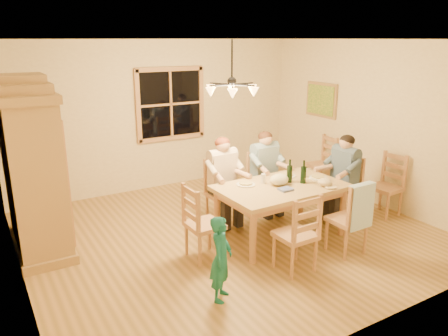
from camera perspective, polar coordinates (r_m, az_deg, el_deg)
floor at (r=6.39m, az=0.93°, el=-8.51°), size 5.50×5.50×0.00m
ceiling at (r=5.79m, az=1.06°, el=16.48°), size 5.50×5.00×0.02m
wall_back at (r=8.14m, az=-8.33°, el=6.80°), size 5.50×0.02×2.70m
wall_left at (r=5.12m, az=-26.23°, el=-0.59°), size 0.02×5.00×2.70m
wall_right at (r=7.72m, az=18.74°, el=5.57°), size 0.02×5.00×2.70m
window at (r=8.15m, az=-6.99°, el=8.29°), size 1.30×0.06×1.30m
painting at (r=8.48m, az=12.58°, el=8.68°), size 0.06×0.78×0.64m
chandelier at (r=5.82m, az=1.03°, el=10.34°), size 0.77×0.68×0.71m
armoire at (r=6.08m, az=-23.60°, el=-0.63°), size 0.66×1.40×2.30m
dining_table at (r=6.11m, az=7.45°, el=-3.18°), size 1.77×1.10×0.76m
chair_far_left at (r=6.63m, az=-0.15°, el=-4.70°), size 0.45×0.43×0.99m
chair_far_right at (r=7.05m, az=5.28°, el=-3.47°), size 0.45×0.43×0.99m
chair_near_left at (r=5.41m, az=9.22°, el=-10.08°), size 0.45×0.43×0.99m
chair_near_right at (r=5.98m, az=15.68°, el=-7.84°), size 0.45×0.43×0.99m
chair_end_left at (r=5.61m, az=-2.54°, el=-8.84°), size 0.43×0.45×0.99m
chair_end_right at (r=7.03m, az=15.12°, el=-4.05°), size 0.43×0.45×0.99m
adult_woman at (r=6.46m, az=-0.15°, el=-0.25°), size 0.40×0.43×0.87m
adult_plaid_man at (r=6.88m, az=5.39°, el=0.74°), size 0.40×0.43×0.87m
adult_slate_man at (r=6.86m, az=15.46°, el=0.16°), size 0.43×0.40×0.87m
towel at (r=5.71m, az=17.38°, el=-4.83°), size 0.38×0.11×0.58m
wine_bottle_a at (r=6.19m, az=8.56°, el=-0.37°), size 0.08×0.08×0.33m
wine_bottle_b at (r=6.18m, az=10.34°, el=-0.50°), size 0.08×0.08×0.33m
plate_woman at (r=6.05m, az=2.85°, el=-2.17°), size 0.26×0.26×0.02m
plate_plaid at (r=6.49m, az=8.20°, el=-1.00°), size 0.26×0.26×0.02m
plate_slate at (r=6.47m, az=12.15°, el=-1.25°), size 0.26×0.26×0.02m
wine_glass_a at (r=6.11m, az=5.16°, el=-1.40°), size 0.06×0.06×0.14m
wine_glass_b at (r=6.48m, az=10.50°, el=-0.56°), size 0.06×0.06×0.14m
cap at (r=6.16m, az=13.06°, el=-1.79°), size 0.20×0.20×0.11m
napkin at (r=5.89m, az=8.06°, el=-2.77°), size 0.18×0.14×0.03m
cloth_bundle at (r=6.07m, az=7.21°, el=-1.52°), size 0.28×0.22×0.15m
child at (r=4.71m, az=-0.39°, el=-11.75°), size 0.41×0.41×0.95m
chair_spare_front at (r=7.37m, az=20.20°, el=-3.55°), size 0.46×0.48×0.99m
chair_spare_back at (r=8.31m, az=12.43°, el=-0.65°), size 0.45×0.47×0.99m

